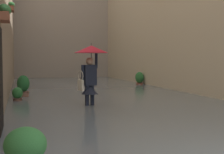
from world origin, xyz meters
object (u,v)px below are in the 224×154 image
Objects in this scene: potted_plant_far_left at (139,79)px; potted_plant_far_right at (23,88)px; potted_plant_near_right at (17,96)px; person_wading at (90,64)px.

potted_plant_far_left is 7.43m from potted_plant_far_right.
potted_plant_far_right is 1.30m from potted_plant_near_right.
potted_plant_far_left is at bearing -139.70° from potted_plant_near_right.
potted_plant_far_right reaches higher than potted_plant_near_right.
person_wading is at bearing 123.11° from potted_plant_far_right.
potted_plant_far_left is at bearing -146.17° from potted_plant_far_right.
potted_plant_far_left is 0.89× the size of potted_plant_far_right.
potted_plant_far_right is (6.18, 4.14, 0.05)m from potted_plant_far_left.
potted_plant_far_right is 1.49× the size of potted_plant_near_right.
potted_plant_far_right is at bearing 33.83° from potted_plant_far_left.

